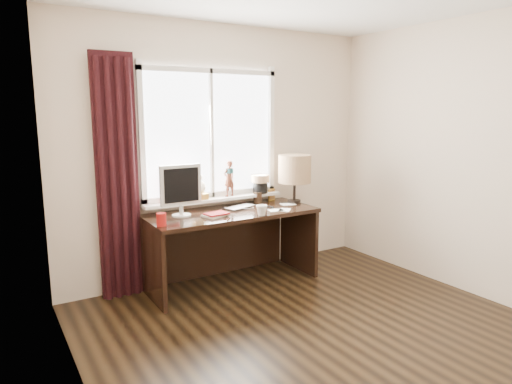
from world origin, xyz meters
TOP-DOWN VIEW (x-y plane):
  - floor at (0.00, 0.00)m, footprint 3.50×4.00m
  - wall_back at (0.00, 2.00)m, footprint 3.50×0.00m
  - wall_left at (-1.75, 0.00)m, footprint 0.00×4.00m
  - wall_right at (1.75, 0.00)m, footprint 0.00×4.00m
  - laptop at (0.04, 1.70)m, footprint 0.37×0.30m
  - mug at (0.06, 1.33)m, footprint 0.15×0.15m
  - red_cup at (-0.89, 1.45)m, footprint 0.09×0.09m
  - window at (-0.15, 1.95)m, footprint 1.52×0.21m
  - curtain at (-1.13, 1.91)m, footprint 0.38×0.09m
  - desk at (-0.10, 1.73)m, footprint 1.70×0.70m
  - monitor at (-0.60, 1.70)m, footprint 0.40×0.18m
  - notebook_stack at (-0.33, 1.53)m, footprint 0.26×0.22m
  - brush_holder at (0.34, 1.85)m, footprint 0.09×0.09m
  - icon_frame at (0.54, 1.89)m, footprint 0.10×0.04m
  - table_lamp at (0.69, 1.66)m, footprint 0.35×0.35m
  - loose_papers at (0.42, 1.49)m, footprint 0.44×0.37m
  - desk_cables at (0.19, 1.62)m, footprint 0.52×0.34m

SIDE VIEW (x-z plane):
  - floor at x=0.00m, z-range 0.00..0.00m
  - desk at x=-0.10m, z-range 0.13..0.88m
  - loose_papers at x=0.42m, z-range 0.75..0.75m
  - desk_cables at x=0.19m, z-range 0.75..0.76m
  - laptop at x=0.04m, z-range 0.75..0.78m
  - notebook_stack at x=-0.33m, z-range 0.75..0.78m
  - mug at x=0.06m, z-range 0.75..0.86m
  - red_cup at x=-0.89m, z-range 0.75..0.86m
  - brush_holder at x=0.34m, z-range 0.69..0.94m
  - icon_frame at x=0.54m, z-range 0.75..0.88m
  - monitor at x=-0.60m, z-range 0.78..1.27m
  - table_lamp at x=0.69m, z-range 0.85..1.37m
  - curtain at x=-1.13m, z-range -0.01..2.24m
  - wall_back at x=0.00m, z-range 0.00..2.60m
  - wall_left at x=-1.75m, z-range 0.00..2.60m
  - wall_right at x=1.75m, z-range 0.00..2.60m
  - window at x=-0.15m, z-range 0.60..2.00m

